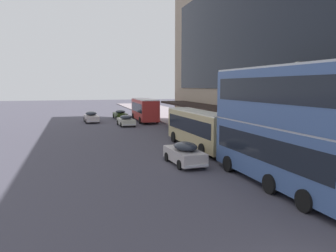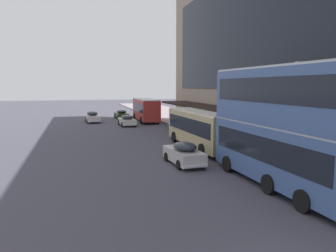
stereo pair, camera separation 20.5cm
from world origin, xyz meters
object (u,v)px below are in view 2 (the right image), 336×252
transit_bus_kerbside_rear (146,109)px  transit_bus_kerbside_far (282,123)px  transit_bus_kerbside_front (200,127)px  street_lamp (310,110)px  sedan_oncoming_front (93,117)px  sedan_trailing_near (127,120)px  sedan_oncoming_rear (122,114)px  sedan_second_near (184,153)px

transit_bus_kerbside_rear → transit_bus_kerbside_far: transit_bus_kerbside_far is taller
transit_bus_kerbside_front → street_lamp: bearing=-77.6°
transit_bus_kerbside_rear → transit_bus_kerbside_far: (0.15, -33.51, 1.49)m
sedan_oncoming_front → transit_bus_kerbside_far: bearing=-77.1°
sedan_trailing_near → sedan_oncoming_front: bearing=126.3°
sedan_trailing_near → sedan_oncoming_rear: bearing=86.5°
sedan_second_near → transit_bus_kerbside_rear: bearing=83.4°
transit_bus_kerbside_far → sedan_trailing_near: size_ratio=2.48×
transit_bus_kerbside_front → transit_bus_kerbside_rear: (-0.12, 22.06, 0.09)m
sedan_oncoming_rear → street_lamp: size_ratio=0.67×
sedan_second_near → sedan_oncoming_rear: size_ratio=0.98×
transit_bus_kerbside_far → sedan_second_near: size_ratio=2.49×
sedan_oncoming_front → sedan_oncoming_rear: 6.25m
sedan_oncoming_rear → sedan_oncoming_front: bearing=-140.5°
sedan_oncoming_front → transit_bus_kerbside_front: bearing=-71.2°
transit_bus_kerbside_front → transit_bus_kerbside_rear: size_ratio=1.10×
transit_bus_kerbside_far → sedan_oncoming_rear: bearing=94.6°
transit_bus_kerbside_front → sedan_second_near: bearing=-121.7°
transit_bus_kerbside_rear → sedan_second_near: bearing=-96.6°
transit_bus_kerbside_front → sedan_oncoming_rear: 27.34m
transit_bus_kerbside_far → street_lamp: (2.32, 0.76, 0.58)m
transit_bus_kerbside_far → sedan_second_near: 7.47m
sedan_oncoming_rear → street_lamp: street_lamp is taller
transit_bus_kerbside_front → sedan_oncoming_front: (-7.91, 23.17, -1.06)m
sedan_oncoming_rear → street_lamp: 38.36m
sedan_oncoming_front → sedan_oncoming_rear: sedan_oncoming_front is taller
transit_bus_kerbside_front → sedan_second_near: transit_bus_kerbside_front is taller
sedan_oncoming_rear → street_lamp: bearing=-81.8°
transit_bus_kerbside_far → sedan_trailing_near: (-3.72, 28.86, -2.69)m
transit_bus_kerbside_front → sedan_trailing_near: 17.83m
sedan_trailing_near → street_lamp: bearing=-77.9°
transit_bus_kerbside_rear → sedan_oncoming_rear: (-2.97, 5.08, -1.21)m
transit_bus_kerbside_front → transit_bus_kerbside_far: bearing=-89.8°
transit_bus_kerbside_far → street_lamp: bearing=18.2°
transit_bus_kerbside_rear → street_lamp: (2.47, -32.75, 2.08)m
transit_bus_kerbside_rear → street_lamp: size_ratio=1.44×
sedan_oncoming_front → street_lamp: street_lamp is taller
transit_bus_kerbside_rear → sedan_oncoming_front: 7.95m
sedan_oncoming_front → sedan_second_near: bearing=-80.8°
sedan_oncoming_front → sedan_trailing_near: 7.14m
transit_bus_kerbside_front → street_lamp: street_lamp is taller
sedan_oncoming_front → street_lamp: size_ratio=0.72×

